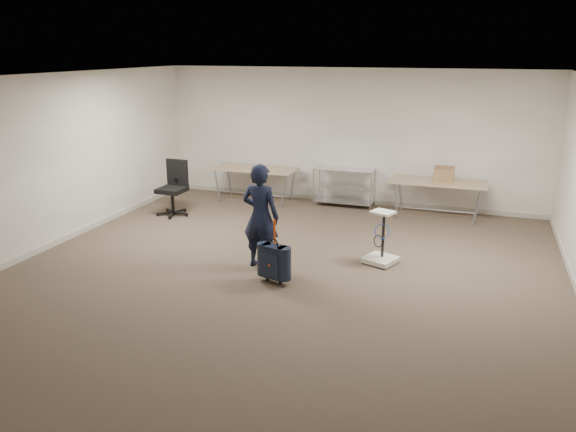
% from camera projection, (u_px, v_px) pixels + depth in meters
% --- Properties ---
extents(ground, '(9.00, 9.00, 0.00)m').
position_uv_depth(ground, '(275.00, 281.00, 7.96)').
color(ground, '#4C3E2E').
rests_on(ground, ground).
extents(room_shell, '(8.00, 9.00, 9.00)m').
position_uv_depth(room_shell, '(304.00, 247.00, 9.20)').
color(room_shell, beige).
rests_on(room_shell, ground).
extents(folding_table_left, '(1.80, 0.75, 0.73)m').
position_uv_depth(folding_table_left, '(255.00, 170.00, 11.93)').
color(folding_table_left, tan).
rests_on(folding_table_left, ground).
extents(folding_table_right, '(1.80, 0.75, 0.73)m').
position_uv_depth(folding_table_right, '(438.00, 184.00, 10.75)').
color(folding_table_right, tan).
rests_on(folding_table_right, ground).
extents(wire_shelf, '(1.22, 0.47, 0.80)m').
position_uv_depth(wire_shelf, '(344.00, 185.00, 11.64)').
color(wire_shelf, silver).
rests_on(wire_shelf, ground).
extents(person, '(0.61, 0.43, 1.58)m').
position_uv_depth(person, '(261.00, 216.00, 8.27)').
color(person, black).
rests_on(person, ground).
extents(suitcase, '(0.38, 0.28, 0.94)m').
position_uv_depth(suitcase, '(274.00, 262.00, 7.81)').
color(suitcase, black).
rests_on(suitcase, ground).
extents(office_chair, '(0.65, 0.65, 1.07)m').
position_uv_depth(office_chair, '(174.00, 198.00, 11.07)').
color(office_chair, black).
rests_on(office_chair, ground).
extents(equipment_cart, '(0.58, 0.58, 0.83)m').
position_uv_depth(equipment_cart, '(381.00, 250.00, 8.58)').
color(equipment_cart, beige).
rests_on(equipment_cart, ground).
extents(cardboard_box, '(0.37, 0.28, 0.28)m').
position_uv_depth(cardboard_box, '(444.00, 174.00, 10.70)').
color(cardboard_box, brown).
rests_on(cardboard_box, folding_table_right).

